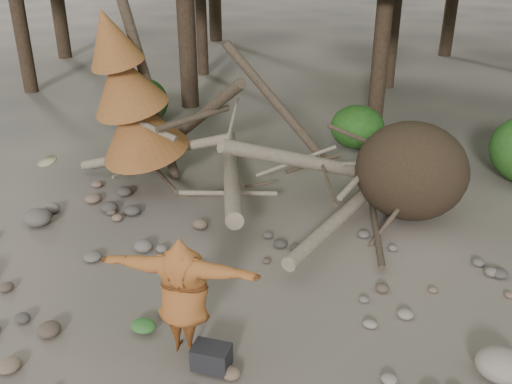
% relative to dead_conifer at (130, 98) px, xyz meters
% --- Properties ---
extents(ground, '(120.00, 120.00, 0.00)m').
position_rel_dead_conifer_xyz_m(ground, '(3.12, -3.37, -2.11)').
color(ground, '#514C44').
rests_on(ground, ground).
extents(deadfall_pile, '(8.55, 5.24, 3.30)m').
position_rel_dead_conifer_xyz_m(deadfall_pile, '(5.13, 0.87, -1.16)').
color(deadfall_pile, '#332619').
rests_on(deadfall_pile, ground).
extents(dead_conifer, '(2.06, 2.16, 4.35)m').
position_rel_dead_conifer_xyz_m(dead_conifer, '(0.00, 0.00, 0.00)').
color(dead_conifer, '#4C3F30').
rests_on(dead_conifer, ground).
extents(bush_left, '(1.80, 1.80, 1.44)m').
position_rel_dead_conifer_xyz_m(bush_left, '(-2.38, 3.83, -1.39)').
color(bush_left, '#1E4913').
rests_on(bush_left, ground).
extents(bush_mid, '(1.40, 1.40, 1.12)m').
position_rel_dead_conifer_xyz_m(bush_mid, '(3.92, 4.43, -1.55)').
color(bush_mid, '#285D1B').
rests_on(bush_mid, ground).
extents(frisbee_thrower, '(3.43, 0.91, 2.40)m').
position_rel_dead_conifer_xyz_m(frisbee_thrower, '(3.46, -4.30, -1.16)').
color(frisbee_thrower, '#985222').
rests_on(frisbee_thrower, ground).
extents(backpack, '(0.52, 0.38, 0.33)m').
position_rel_dead_conifer_xyz_m(backpack, '(3.94, -4.51, -1.95)').
color(backpack, black).
rests_on(backpack, ground).
extents(cloth_green, '(0.39, 0.32, 0.15)m').
position_rel_dead_conifer_xyz_m(cloth_green, '(2.69, -4.18, -2.04)').
color(cloth_green, '#326C2B').
rests_on(cloth_green, ground).
extents(cloth_orange, '(0.34, 0.28, 0.12)m').
position_rel_dead_conifer_xyz_m(cloth_orange, '(2.87, -3.72, -2.05)').
color(cloth_orange, '#9D631B').
rests_on(cloth_orange, ground).
extents(boulder_mid_right, '(0.67, 0.60, 0.40)m').
position_rel_dead_conifer_xyz_m(boulder_mid_right, '(7.51, -3.24, -1.91)').
color(boulder_mid_right, gray).
rests_on(boulder_mid_right, ground).
extents(boulder_mid_left, '(0.56, 0.51, 0.34)m').
position_rel_dead_conifer_xyz_m(boulder_mid_left, '(-0.98, -2.12, -1.94)').
color(boulder_mid_left, '#5B554D').
rests_on(boulder_mid_left, ground).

